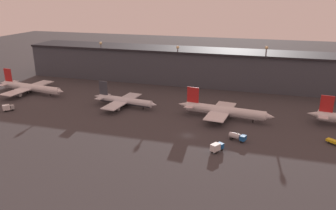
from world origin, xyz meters
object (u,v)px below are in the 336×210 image
object	(u,v)px
airplane_0	(30,87)
service_vehicle_4	(237,137)
service_vehicle_1	(217,147)
service_vehicle_3	(8,108)
airplane_1	(124,101)
airplane_2	(224,111)

from	to	relation	value
airplane_0	service_vehicle_4	size ratio (longest dim) A/B	6.73
airplane_0	service_vehicle_1	bearing A→B (deg)	-14.28
service_vehicle_1	service_vehicle_4	bearing A→B (deg)	1.45
airplane_0	service_vehicle_4	distance (m)	118.78
service_vehicle_1	service_vehicle_3	xyz separation A→B (m)	(-99.75, 13.96, -0.01)
airplane_1	airplane_2	distance (m)	48.48
service_vehicle_4	airplane_0	bearing A→B (deg)	-175.63
airplane_0	airplane_1	size ratio (longest dim) A/B	1.29
service_vehicle_1	service_vehicle_4	world-z (taller)	service_vehicle_1
airplane_1	airplane_2	bearing A→B (deg)	3.86
airplane_0	airplane_1	distance (m)	58.77
service_vehicle_4	service_vehicle_3	bearing A→B (deg)	-162.35
service_vehicle_3	service_vehicle_4	size ratio (longest dim) A/B	0.76
airplane_2	airplane_1	bearing A→B (deg)	-176.14
airplane_0	service_vehicle_3	xyz separation A→B (m)	(8.97, -27.51, -1.52)
airplane_2	service_vehicle_4	bearing A→B (deg)	-63.26
airplane_0	service_vehicle_3	size ratio (longest dim) A/B	8.81
airplane_1	airplane_0	bearing A→B (deg)	-179.39
airplane_2	service_vehicle_4	size ratio (longest dim) A/B	6.40
airplane_1	service_vehicle_4	xyz separation A→B (m)	(56.41, -24.10, -1.31)
airplane_1	service_vehicle_4	distance (m)	61.36
service_vehicle_1	service_vehicle_3	bearing A→B (deg)	112.11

